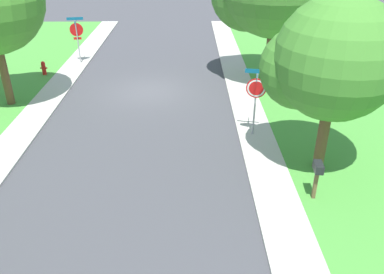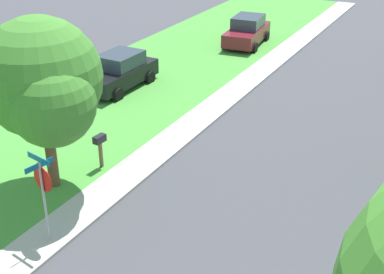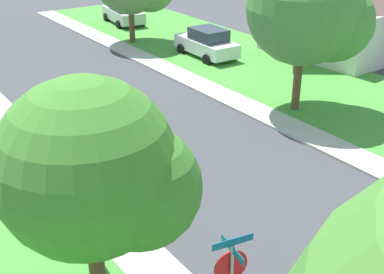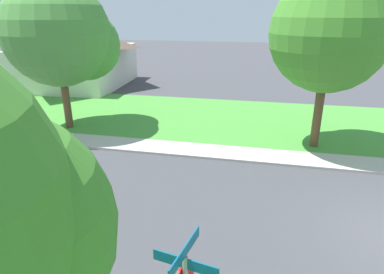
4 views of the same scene
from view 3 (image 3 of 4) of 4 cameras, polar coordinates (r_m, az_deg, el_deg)
name	(u,v)px [view 3 (image 3 of 4)]	position (r m, az deg, el deg)	size (l,w,h in m)	color
sidewalk_east	(293,128)	(21.71, 11.15, 1.03)	(1.40, 56.00, 0.10)	#B7B2A8
lawn_east	(365,103)	(25.13, 18.67, 3.56)	(8.00, 56.00, 0.08)	#479338
sidewalk_west	(84,198)	(16.86, -11.92, -6.68)	(1.40, 56.00, 0.10)	#B7B2A8
stop_sign_far_corner	(231,273)	(10.81, 4.36, -14.89)	(0.91, 0.91, 2.77)	#9E9EA3
car_white_across_road	(207,43)	(30.71, 1.68, 10.43)	(2.13, 4.35, 1.76)	white
car_silver_behind_trees	(124,12)	(39.30, -7.63, 13.58)	(2.43, 4.49, 1.76)	silver
tree_sidewalk_near	(312,11)	(22.43, 13.19, 13.49)	(5.22, 4.85, 7.03)	brown
tree_across_right	(100,173)	(10.55, -10.18, -3.98)	(4.08, 3.79, 5.78)	brown
house_right_setback	(350,12)	(33.29, 17.20, 13.19)	(9.49, 8.37, 4.60)	silver
mailbox	(91,232)	(13.64, -11.23, -10.31)	(0.28, 0.50, 1.31)	brown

